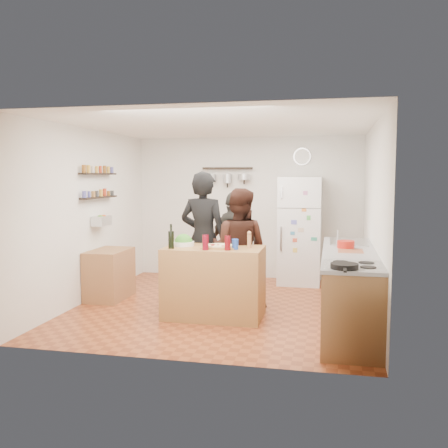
% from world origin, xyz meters
% --- Properties ---
extents(room_shell, '(4.20, 4.20, 4.20)m').
position_xyz_m(room_shell, '(0.00, 0.39, 1.25)').
color(room_shell, brown).
rests_on(room_shell, ground).
extents(prep_island, '(1.25, 0.72, 0.91)m').
position_xyz_m(prep_island, '(0.00, -0.53, 0.46)').
color(prep_island, '#A2723B').
rests_on(prep_island, floor).
extents(pizza_board, '(0.42, 0.34, 0.02)m').
position_xyz_m(pizza_board, '(0.08, -0.55, 0.92)').
color(pizza_board, olive).
rests_on(pizza_board, prep_island).
extents(pizza, '(0.34, 0.34, 0.02)m').
position_xyz_m(pizza, '(0.08, -0.55, 0.94)').
color(pizza, beige).
rests_on(pizza, pizza_board).
extents(salad_bowl, '(0.28, 0.28, 0.06)m').
position_xyz_m(salad_bowl, '(-0.42, -0.48, 0.94)').
color(salad_bowl, silver).
rests_on(salad_bowl, prep_island).
extents(wine_bottle, '(0.07, 0.07, 0.22)m').
position_xyz_m(wine_bottle, '(-0.50, -0.75, 1.02)').
color(wine_bottle, black).
rests_on(wine_bottle, prep_island).
extents(wine_glass_near, '(0.08, 0.08, 0.19)m').
position_xyz_m(wine_glass_near, '(-0.05, -0.77, 1.00)').
color(wine_glass_near, '#600816').
rests_on(wine_glass_near, prep_island).
extents(wine_glass_far, '(0.07, 0.07, 0.18)m').
position_xyz_m(wine_glass_far, '(0.22, -0.73, 1.00)').
color(wine_glass_far, '#5A070E').
rests_on(wine_glass_far, prep_island).
extents(pepper_mill, '(0.05, 0.05, 0.17)m').
position_xyz_m(pepper_mill, '(0.45, -0.48, 0.99)').
color(pepper_mill, '#A87346').
rests_on(pepper_mill, prep_island).
extents(salt_canister, '(0.08, 0.08, 0.13)m').
position_xyz_m(salt_canister, '(0.30, -0.65, 0.97)').
color(salt_canister, '#1C3D9D').
rests_on(salt_canister, prep_island).
extents(person_left, '(0.75, 0.55, 1.89)m').
position_xyz_m(person_left, '(-0.28, 0.02, 0.94)').
color(person_left, black).
rests_on(person_left, floor).
extents(person_center, '(0.88, 0.73, 1.65)m').
position_xyz_m(person_center, '(0.24, -0.05, 0.83)').
color(person_center, black).
rests_on(person_center, floor).
extents(person_back, '(1.00, 0.82, 1.60)m').
position_xyz_m(person_back, '(0.08, 0.49, 0.80)').
color(person_back, '#2E2C29').
rests_on(person_back, floor).
extents(counter_run, '(0.63, 2.63, 0.90)m').
position_xyz_m(counter_run, '(1.70, -0.55, 0.45)').
color(counter_run, '#9E7042').
rests_on(counter_run, floor).
extents(stove_top, '(0.60, 0.62, 0.02)m').
position_xyz_m(stove_top, '(1.70, -1.50, 0.91)').
color(stove_top, white).
rests_on(stove_top, counter_run).
extents(skillet, '(0.27, 0.27, 0.05)m').
position_xyz_m(skillet, '(1.60, -1.74, 0.95)').
color(skillet, black).
rests_on(skillet, stove_top).
extents(sink, '(0.50, 0.80, 0.03)m').
position_xyz_m(sink, '(1.70, 0.30, 0.92)').
color(sink, silver).
rests_on(sink, counter_run).
extents(cutting_board, '(0.30, 0.40, 0.02)m').
position_xyz_m(cutting_board, '(1.70, -0.53, 0.91)').
color(cutting_board, '#955336').
rests_on(cutting_board, counter_run).
extents(red_bowl, '(0.22, 0.22, 0.09)m').
position_xyz_m(red_bowl, '(1.65, -0.28, 0.96)').
color(red_bowl, '#B01F14').
rests_on(red_bowl, counter_run).
extents(fridge, '(0.70, 0.68, 1.80)m').
position_xyz_m(fridge, '(0.95, 1.75, 0.90)').
color(fridge, white).
rests_on(fridge, floor).
extents(wall_clock, '(0.30, 0.03, 0.30)m').
position_xyz_m(wall_clock, '(0.95, 2.08, 2.15)').
color(wall_clock, silver).
rests_on(wall_clock, back_wall).
extents(spice_shelf_lower, '(0.12, 1.00, 0.02)m').
position_xyz_m(spice_shelf_lower, '(-1.93, 0.20, 1.50)').
color(spice_shelf_lower, black).
rests_on(spice_shelf_lower, left_wall).
extents(spice_shelf_upper, '(0.12, 1.00, 0.02)m').
position_xyz_m(spice_shelf_upper, '(-1.93, 0.20, 1.85)').
color(spice_shelf_upper, black).
rests_on(spice_shelf_upper, left_wall).
extents(produce_basket, '(0.18, 0.35, 0.14)m').
position_xyz_m(produce_basket, '(-1.90, 0.20, 1.15)').
color(produce_basket, silver).
rests_on(produce_basket, left_wall).
extents(side_table, '(0.50, 0.80, 0.73)m').
position_xyz_m(side_table, '(-1.74, 0.09, 0.36)').
color(side_table, olive).
rests_on(side_table, floor).
extents(pot_rack, '(0.90, 0.04, 0.04)m').
position_xyz_m(pot_rack, '(-0.35, 2.00, 1.95)').
color(pot_rack, black).
rests_on(pot_rack, back_wall).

